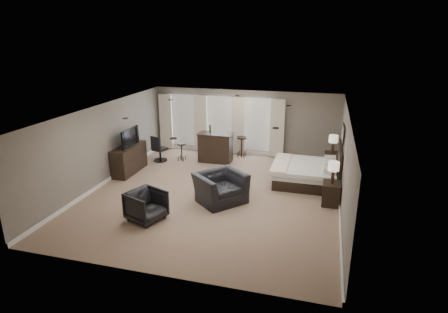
% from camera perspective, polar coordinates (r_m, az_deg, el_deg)
% --- Properties ---
extents(room, '(7.60, 8.60, 2.64)m').
position_cam_1_polar(room, '(11.20, -1.53, 0.43)').
color(room, '#856954').
rests_on(room, ground).
extents(window_bay, '(5.25, 0.20, 2.30)m').
position_cam_1_polar(window_bay, '(15.30, -0.65, 4.96)').
color(window_bay, silver).
rests_on(window_bay, room).
extents(bed, '(2.08, 1.98, 1.32)m').
position_cam_1_polar(bed, '(12.52, 12.08, -1.11)').
color(bed, silver).
rests_on(bed, ground).
extents(nightstand_near, '(0.50, 0.61, 0.66)m').
position_cam_1_polar(nightstand_near, '(11.28, 16.00, -5.45)').
color(nightstand_near, black).
rests_on(nightstand_near, ground).
extents(nightstand_far, '(0.50, 0.61, 0.66)m').
position_cam_1_polar(nightstand_far, '(13.99, 16.03, -0.78)').
color(nightstand_far, black).
rests_on(nightstand_far, ground).
extents(lamp_near, '(0.31, 0.31, 0.64)m').
position_cam_1_polar(lamp_near, '(11.04, 16.29, -2.36)').
color(lamp_near, beige).
rests_on(lamp_near, nightstand_near).
extents(lamp_far, '(0.32, 0.32, 0.66)m').
position_cam_1_polar(lamp_far, '(13.80, 16.27, 1.81)').
color(lamp_far, beige).
rests_on(lamp_far, nightstand_far).
extents(wall_art, '(0.04, 0.96, 0.56)m').
position_cam_1_polar(wall_art, '(12.21, 17.67, 3.28)').
color(wall_art, slate).
rests_on(wall_art, room).
extents(dresser, '(0.54, 1.68, 0.97)m').
position_cam_1_polar(dresser, '(13.66, -14.24, -0.39)').
color(dresser, black).
rests_on(dresser, ground).
extents(tv, '(0.64, 1.12, 0.15)m').
position_cam_1_polar(tv, '(13.49, -14.43, 1.86)').
color(tv, black).
rests_on(tv, dresser).
extents(armchair_near, '(1.54, 1.59, 1.18)m').
position_cam_1_polar(armchair_near, '(10.92, -0.56, -4.02)').
color(armchair_near, black).
rests_on(armchair_near, ground).
extents(armchair_far, '(1.07, 1.10, 0.89)m').
position_cam_1_polar(armchair_far, '(10.15, -11.78, -7.14)').
color(armchair_far, black).
rests_on(armchair_far, ground).
extents(bar_counter, '(1.30, 0.68, 1.13)m').
position_cam_1_polar(bar_counter, '(14.33, -1.30, 1.40)').
color(bar_counter, black).
rests_on(bar_counter, ground).
extents(bar_stool_left, '(0.39, 0.39, 0.70)m').
position_cam_1_polar(bar_stool_left, '(14.59, -6.47, 0.70)').
color(bar_stool_left, black).
rests_on(bar_stool_left, ground).
extents(bar_stool_right, '(0.42, 0.42, 0.83)m').
position_cam_1_polar(bar_stool_right, '(14.91, 2.70, 1.46)').
color(bar_stool_right, black).
rests_on(bar_stool_right, ground).
extents(desk_chair, '(0.66, 0.66, 1.03)m').
position_cam_1_polar(desk_chair, '(14.61, -9.74, 1.25)').
color(desk_chair, black).
rests_on(desk_chair, ground).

